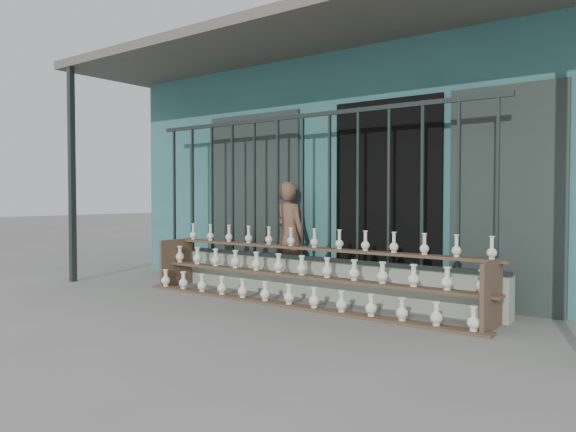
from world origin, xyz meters
The scene contains 6 objects.
ground centered at (0.00, 0.00, 0.00)m, with size 60.00×60.00×0.00m, color slate.
workshop_building centered at (0.00, 4.23, 1.62)m, with size 7.40×6.60×3.21m.
parapet_wall centered at (0.00, 1.30, 0.23)m, with size 5.00×0.20×0.45m, color #98A68E.
security_fence centered at (0.00, 1.30, 1.35)m, with size 5.00×0.04×1.80m.
shelf_rack centered at (0.28, 0.88, 0.36)m, with size 4.50×0.68×0.85m.
elderly_woman centered at (-0.41, 1.56, 0.71)m, with size 0.52×0.34×1.43m, color brown.
Camera 1 is at (4.04, -4.31, 1.23)m, focal length 35.00 mm.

